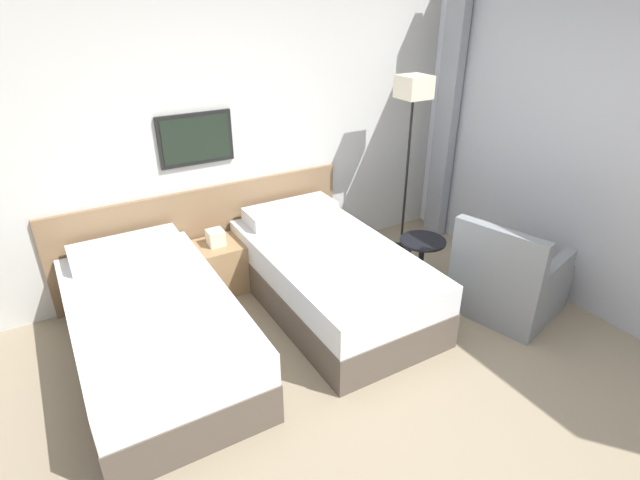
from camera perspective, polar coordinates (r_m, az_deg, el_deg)
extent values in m
plane|color=gray|center=(3.54, 7.53, -18.24)|extent=(16.00, 16.00, 0.00)
cube|color=silver|center=(4.61, -8.88, 12.21)|extent=(10.00, 0.06, 2.70)
cube|color=#846647|center=(4.74, -12.81, 0.64)|extent=(2.72, 0.04, 0.90)
cube|color=black|center=(4.43, -14.01, 11.14)|extent=(0.64, 0.03, 0.44)
cube|color=black|center=(4.42, -13.94, 11.10)|extent=(0.58, 0.01, 0.38)
cube|color=#8E939E|center=(5.43, 14.29, 13.62)|extent=(0.10, 0.24, 2.64)
cube|color=brown|center=(3.91, -17.98, -11.43)|extent=(1.07, 1.96, 0.31)
cube|color=silver|center=(3.75, -18.58, -8.12)|extent=(1.06, 1.94, 0.24)
cube|color=silver|center=(4.31, -21.26, -0.95)|extent=(0.85, 0.34, 0.13)
cube|color=brown|center=(4.34, 1.33, -5.76)|extent=(1.07, 1.96, 0.31)
cube|color=silver|center=(4.20, 1.37, -2.59)|extent=(1.06, 1.94, 0.24)
cube|color=silver|center=(4.70, -3.40, 3.28)|extent=(0.85, 0.34, 0.13)
cube|color=#9E7A51|center=(4.62, -11.49, -3.05)|extent=(0.45, 0.40, 0.46)
cube|color=beige|center=(4.48, -11.83, 0.28)|extent=(0.14, 0.14, 0.14)
cylinder|color=black|center=(5.39, 9.20, -0.92)|extent=(0.24, 0.24, 0.02)
cylinder|color=black|center=(5.08, 9.85, 6.98)|extent=(0.02, 0.02, 1.56)
cube|color=beige|center=(4.85, 10.70, 16.83)|extent=(0.27, 0.27, 0.21)
cylinder|color=black|center=(4.74, 11.13, -5.37)|extent=(0.26, 0.26, 0.01)
cylinder|color=black|center=(4.61, 11.39, -2.81)|extent=(0.05, 0.05, 0.47)
cylinder|color=black|center=(4.50, 11.67, -0.10)|extent=(0.41, 0.41, 0.02)
cube|color=gray|center=(4.59, 20.72, -5.08)|extent=(0.94, 0.93, 0.40)
cube|color=gray|center=(4.11, 19.67, -1.80)|extent=(0.29, 0.75, 0.47)
cube|color=gray|center=(4.36, 25.21, -3.33)|extent=(0.66, 0.26, 0.18)
cube|color=gray|center=(4.57, 17.61, -0.55)|extent=(0.66, 0.26, 0.18)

